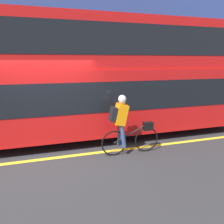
% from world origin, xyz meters
% --- Properties ---
extents(ground_plane, '(80.00, 80.00, 0.00)m').
position_xyz_m(ground_plane, '(0.00, 0.00, 0.00)').
color(ground_plane, '#2D2D30').
extents(road_center_line, '(50.00, 0.14, 0.01)m').
position_xyz_m(road_center_line, '(0.00, -0.12, 0.00)').
color(road_center_line, yellow).
rests_on(road_center_line, ground_plane).
extents(sidewalk_curb, '(60.00, 1.64, 0.15)m').
position_xyz_m(sidewalk_curb, '(0.00, 5.34, 0.08)').
color(sidewalk_curb, gray).
rests_on(sidewalk_curb, ground_plane).
extents(building_facade, '(60.00, 0.30, 7.90)m').
position_xyz_m(building_facade, '(0.00, 6.31, 3.95)').
color(building_facade, '#33478C').
rests_on(building_facade, ground_plane).
extents(bus, '(10.80, 2.56, 3.72)m').
position_xyz_m(bus, '(1.31, 1.41, 2.07)').
color(bus, black).
rests_on(bus, ground_plane).
extents(cyclist_on_bike, '(1.64, 0.32, 1.63)m').
position_xyz_m(cyclist_on_bike, '(1.93, -0.41, 0.88)').
color(cyclist_on_bike, black).
rests_on(cyclist_on_bike, ground_plane).
extents(street_sign_post, '(0.36, 0.09, 2.24)m').
position_xyz_m(street_sign_post, '(6.36, 5.26, 1.41)').
color(street_sign_post, '#59595B').
rests_on(street_sign_post, sidewalk_curb).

